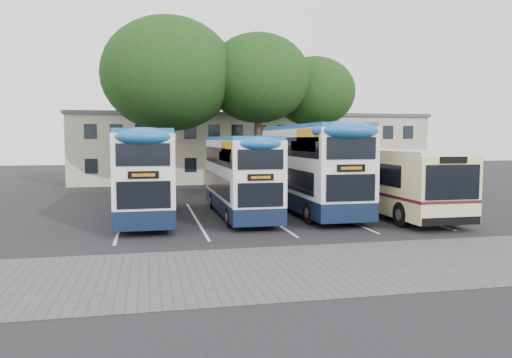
{
  "coord_description": "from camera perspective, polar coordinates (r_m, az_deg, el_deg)",
  "views": [
    {
      "loc": [
        -9.47,
        -19.15,
        3.9
      ],
      "look_at": [
        -4.25,
        5.0,
        1.9
      ],
      "focal_mm": 35.0,
      "sensor_mm": 36.0,
      "label": 1
    }
  ],
  "objects": [
    {
      "name": "ground",
      "position": [
        21.72,
        13.95,
        -5.86
      ],
      "size": [
        120.0,
        120.0,
        0.0
      ],
      "primitive_type": "plane",
      "color": "black",
      "rests_on": "ground"
    },
    {
      "name": "paving_strip",
      "position": [
        16.47,
        15.38,
        -9.22
      ],
      "size": [
        40.0,
        6.0,
        0.01
      ],
      "primitive_type": "cube",
      "color": "#595654",
      "rests_on": "ground"
    },
    {
      "name": "bay_lines",
      "position": [
        25.12,
        1.12,
        -4.3
      ],
      "size": [
        14.12,
        11.0,
        0.01
      ],
      "color": "silver",
      "rests_on": "ground"
    },
    {
      "name": "depot_building",
      "position": [
        47.11,
        -0.6,
        3.71
      ],
      "size": [
        32.4,
        8.4,
        6.2
      ],
      "color": "#ACA68B",
      "rests_on": "ground"
    },
    {
      "name": "lamp_post",
      "position": [
        42.09,
        9.43,
        6.17
      ],
      "size": [
        0.25,
        1.05,
        9.06
      ],
      "color": "gray",
      "rests_on": "ground"
    },
    {
      "name": "tree_left",
      "position": [
        37.12,
        -9.97,
        11.7
      ],
      "size": [
        9.64,
        9.64,
        12.63
      ],
      "color": "black",
      "rests_on": "ground"
    },
    {
      "name": "tree_mid",
      "position": [
        37.59,
        0.23,
        11.41
      ],
      "size": [
        7.76,
        7.76,
        11.67
      ],
      "color": "black",
      "rests_on": "ground"
    },
    {
      "name": "tree_right",
      "position": [
        39.91,
        6.66,
        9.81
      ],
      "size": [
        6.45,
        6.45,
        10.31
      ],
      "color": "black",
      "rests_on": "ground"
    },
    {
      "name": "bus_dd_left",
      "position": [
        25.02,
        -12.62,
        1.02
      ],
      "size": [
        2.51,
        10.37,
        4.32
      ],
      "color": "#0D1932",
      "rests_on": "ground"
    },
    {
      "name": "bus_dd_mid",
      "position": [
        25.17,
        -1.89,
        0.77
      ],
      "size": [
        2.34,
        9.64,
        4.02
      ],
      "color": "#0D1932",
      "rests_on": "ground"
    },
    {
      "name": "bus_dd_right",
      "position": [
        26.6,
        6.13,
        1.66
      ],
      "size": [
        2.68,
        11.05,
        4.61
      ],
      "color": "#0D1932",
      "rests_on": "ground"
    },
    {
      "name": "bus_single",
      "position": [
        26.89,
        14.81,
        0.19
      ],
      "size": [
        2.86,
        11.22,
        3.35
      ],
      "color": "beige",
      "rests_on": "ground"
    }
  ]
}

